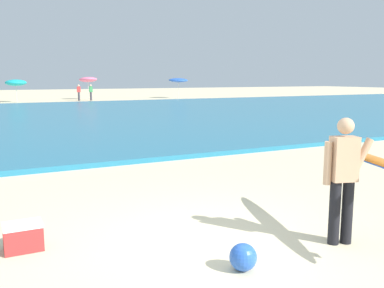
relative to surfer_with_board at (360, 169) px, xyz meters
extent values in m
plane|color=beige|center=(-1.83, 0.92, -1.03)|extent=(160.00, 160.00, 0.00)
cube|color=teal|center=(-1.83, 20.42, -0.96)|extent=(120.00, 28.00, 0.14)
cylinder|color=black|center=(-0.33, 0.10, -0.59)|extent=(0.15, 0.15, 0.88)
cylinder|color=black|center=(-0.15, 0.05, -0.59)|extent=(0.15, 0.15, 0.88)
cube|color=tan|center=(-0.24, 0.07, 0.15)|extent=(0.39, 0.31, 0.60)
sphere|color=tan|center=(-0.24, 0.07, 0.59)|extent=(0.22, 0.22, 0.22)
cylinder|color=tan|center=(-0.46, 0.14, 0.10)|extent=(0.10, 0.10, 0.58)
cylinder|color=tan|center=(0.03, 0.01, 0.17)|extent=(0.33, 0.19, 0.51)
ellipsoid|color=orange|center=(0.24, -0.07, 0.10)|extent=(1.07, 2.77, 0.13)
ellipsoid|color=blue|center=(0.24, -0.07, 0.08)|extent=(1.13, 2.89, 0.08)
cylinder|color=beige|center=(-1.29, 38.16, -0.18)|extent=(0.05, 0.05, 1.70)
ellipsoid|color=#19ADB2|center=(-1.29, 38.16, 0.76)|extent=(1.87, 1.87, 0.61)
cylinder|color=beige|center=(5.86, 40.43, -0.05)|extent=(0.05, 0.05, 1.97)
ellipsoid|color=pink|center=(5.86, 40.43, 1.02)|extent=(1.83, 1.87, 0.67)
cylinder|color=beige|center=(15.53, 39.01, -0.09)|extent=(0.05, 0.05, 1.90)
ellipsoid|color=blue|center=(15.53, 39.01, 0.93)|extent=(2.12, 2.14, 0.57)
cylinder|color=#383842|center=(4.39, 38.22, -0.61)|extent=(0.20, 0.20, 0.84)
cube|color=red|center=(4.39, 38.22, 0.08)|extent=(0.32, 0.20, 0.54)
sphere|color=beige|center=(4.39, 38.22, 0.45)|extent=(0.20, 0.20, 0.20)
cylinder|color=#383842|center=(5.53, 38.03, -0.61)|extent=(0.20, 0.20, 0.84)
cube|color=#338C4C|center=(5.53, 38.03, 0.08)|extent=(0.32, 0.20, 0.54)
sphere|color=beige|center=(5.53, 38.03, 0.45)|extent=(0.20, 0.20, 0.20)
sphere|color=blue|center=(-1.88, -0.02, -0.87)|extent=(0.33, 0.33, 0.33)
cube|color=red|center=(-4.12, 1.79, -0.87)|extent=(0.48, 0.34, 0.32)
cube|color=white|center=(-4.12, 1.79, -0.69)|extent=(0.49, 0.35, 0.05)
camera|label=1|loc=(-4.53, -3.92, 1.22)|focal=39.48mm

